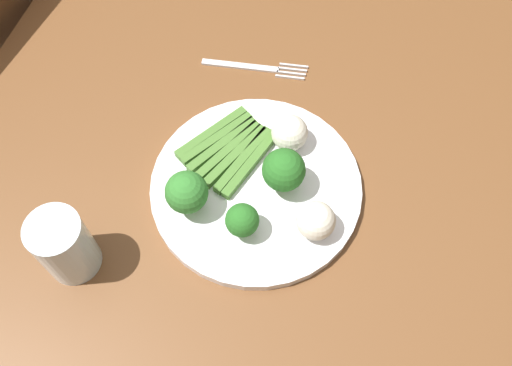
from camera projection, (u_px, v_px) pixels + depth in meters
ground_plane at (253, 326)px, 1.43m from camera, size 6.00×6.00×0.02m
dining_table at (250, 220)px, 0.87m from camera, size 1.48×0.91×0.72m
chair at (4, 77)px, 1.16m from camera, size 0.44×0.44×0.87m
plate at (256, 187)px, 0.78m from camera, size 0.29×0.29×0.01m
asparagus_bundle at (230, 149)px, 0.79m from camera, size 0.14×0.13×0.01m
broccoli_left at (242, 220)px, 0.71m from camera, size 0.04×0.04×0.05m
broccoli_back_right at (187, 193)px, 0.72m from camera, size 0.06×0.06×0.07m
broccoli_near_center at (284, 170)px, 0.74m from camera, size 0.06×0.06×0.07m
cauliflower_right at (316, 221)px, 0.72m from camera, size 0.05×0.05×0.05m
cauliflower_outer_edge at (290, 133)px, 0.78m from camera, size 0.05×0.05×0.05m
fork at (256, 68)px, 0.89m from camera, size 0.04×0.17×0.00m
water_glass at (64, 246)px, 0.69m from camera, size 0.07×0.07×0.10m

